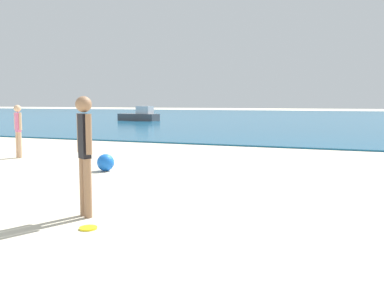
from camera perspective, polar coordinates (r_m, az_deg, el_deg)
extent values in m
cube|color=#14567F|center=(45.05, 18.31, 3.40)|extent=(160.00, 60.00, 0.06)
cylinder|color=#936B4C|center=(6.31, -14.34, -5.57)|extent=(0.11, 0.11, 0.84)
cylinder|color=#936B4C|center=(6.17, -13.81, -5.80)|extent=(0.11, 0.11, 0.84)
cube|color=black|center=(6.14, -14.25, 1.04)|extent=(0.23, 0.20, 0.63)
sphere|color=#936B4C|center=(6.12, -14.35, 5.19)|extent=(0.23, 0.23, 0.23)
cylinder|color=#936B4C|center=(6.28, -14.80, 1.44)|extent=(0.08, 0.08, 0.56)
cylinder|color=#936B4C|center=(5.99, -13.69, 1.27)|extent=(0.08, 0.08, 0.56)
cylinder|color=yellow|center=(5.73, -13.76, -10.90)|extent=(0.23, 0.23, 0.03)
cylinder|color=#DDAD84|center=(13.39, -22.35, -0.09)|extent=(0.10, 0.10, 0.75)
cylinder|color=#DDAD84|center=(13.27, -22.08, -0.13)|extent=(0.10, 0.10, 0.75)
cube|color=pink|center=(13.28, -22.32, 2.71)|extent=(0.20, 0.15, 0.56)
sphere|color=#DDAD84|center=(13.27, -22.39, 4.43)|extent=(0.20, 0.20, 0.20)
cylinder|color=#DDAD84|center=(13.40, -22.61, 2.86)|extent=(0.08, 0.08, 0.50)
cylinder|color=#DDAD84|center=(13.16, -22.04, 2.84)|extent=(0.08, 0.08, 0.50)
cube|color=#4C4C51|center=(35.35, -7.20, 3.59)|extent=(3.63, 1.62, 0.56)
cube|color=silver|center=(34.96, -6.38, 4.56)|extent=(1.36, 0.96, 0.63)
sphere|color=blue|center=(10.22, -11.52, -2.45)|extent=(0.40, 0.40, 0.40)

